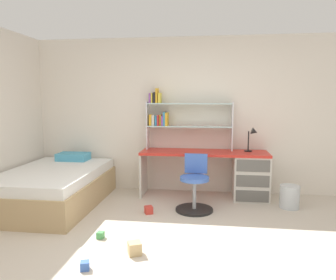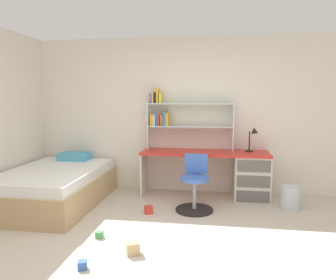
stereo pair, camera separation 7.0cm
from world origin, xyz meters
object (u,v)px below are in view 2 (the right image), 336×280
at_px(desk_lamp, 254,136).
at_px(toy_block_green_3, 99,235).
at_px(toy_block_blue_1, 82,265).
at_px(desk, 238,173).
at_px(toy_block_natural_2, 133,248).
at_px(bookshelf_hutch, 178,116).
at_px(bed_platform, 54,186).
at_px(toy_block_red_0, 149,210).
at_px(swivel_chair, 195,189).
at_px(waste_bin, 290,197).

bearing_deg(desk_lamp, toy_block_green_3, -136.42).
bearing_deg(desk_lamp, toy_block_blue_1, -126.06).
distance_m(desk, toy_block_green_3, 2.39).
height_order(toy_block_natural_2, toy_block_green_3, toy_block_natural_2).
xyz_separation_m(desk, toy_block_blue_1, (-1.54, -2.37, -0.37)).
relative_size(toy_block_blue_1, toy_block_natural_2, 0.63).
height_order(toy_block_blue_1, toy_block_natural_2, toy_block_natural_2).
height_order(bookshelf_hutch, bed_platform, bookshelf_hutch).
distance_m(toy_block_red_0, toy_block_green_3, 0.92).
xyz_separation_m(swivel_chair, toy_block_green_3, (-0.99, -1.06, -0.27)).
relative_size(desk, bookshelf_hutch, 1.43).
xyz_separation_m(bookshelf_hutch, toy_block_red_0, (-0.28, -1.04, -1.21)).
relative_size(bookshelf_hutch, toy_block_red_0, 13.68).
bearing_deg(bed_platform, desk_lamp, 14.13).
bearing_deg(toy_block_green_3, toy_block_blue_1, -82.67).
height_order(desk, bed_platform, desk).
bearing_deg(toy_block_red_0, swivel_chair, 20.54).
distance_m(swivel_chair, toy_block_red_0, 0.70).
relative_size(swivel_chair, toy_block_blue_1, 9.74).
height_order(swivel_chair, bed_platform, swivel_chair).
relative_size(toy_block_red_0, toy_block_blue_1, 1.27).
height_order(toy_block_red_0, toy_block_natural_2, toy_block_natural_2).
xyz_separation_m(bed_platform, toy_block_blue_1, (1.15, -1.69, -0.22)).
bearing_deg(bookshelf_hutch, toy_block_blue_1, -102.94).
distance_m(desk_lamp, swivel_chair, 1.29).
bearing_deg(bookshelf_hutch, bed_platform, -153.96).
bearing_deg(desk, waste_bin, -28.49).
bearing_deg(toy_block_red_0, desk_lamp, 32.27).
relative_size(toy_block_natural_2, toy_block_green_3, 1.73).
xyz_separation_m(waste_bin, toy_block_red_0, (-1.94, -0.49, -0.11)).
distance_m(desk, toy_block_red_0, 1.56).
relative_size(swivel_chair, toy_block_green_3, 10.60).
distance_m(toy_block_red_0, toy_block_natural_2, 1.15).
bearing_deg(desk_lamp, desk, -166.42).
bearing_deg(toy_block_green_3, desk_lamp, 43.58).
relative_size(bed_platform, toy_block_natural_2, 15.53).
height_order(bed_platform, toy_block_green_3, bed_platform).
bearing_deg(bookshelf_hutch, swivel_chair, -68.04).
xyz_separation_m(toy_block_red_0, toy_block_natural_2, (0.08, -1.15, 0.01)).
bearing_deg(toy_block_blue_1, bed_platform, 124.33).
distance_m(desk, toy_block_blue_1, 2.85).
xyz_separation_m(toy_block_natural_2, toy_block_green_3, (-0.47, 0.31, -0.03)).
xyz_separation_m(swivel_chair, toy_block_blue_1, (-0.91, -1.72, -0.26)).
height_order(desk_lamp, waste_bin, desk_lamp).
bearing_deg(toy_block_natural_2, swivel_chair, 69.04).
bearing_deg(waste_bin, toy_block_red_0, -165.82).
xyz_separation_m(toy_block_red_0, toy_block_blue_1, (-0.30, -1.50, -0.01)).
xyz_separation_m(desk_lamp, toy_block_green_3, (-1.85, -1.76, -0.94)).
xyz_separation_m(swivel_chair, toy_block_natural_2, (-0.53, -1.38, -0.24)).
bearing_deg(waste_bin, bed_platform, -174.93).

